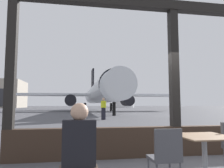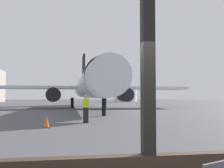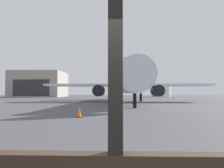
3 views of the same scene
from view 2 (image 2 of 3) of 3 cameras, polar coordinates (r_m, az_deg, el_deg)
ground_plane at (r=44.13m, az=-7.85°, el=-4.85°), size 220.00×220.00×0.00m
window_frame at (r=4.29m, az=7.86°, el=-6.56°), size 7.83×0.24×3.84m
airplane at (r=36.41m, az=-4.79°, el=-0.33°), size 28.34×35.97×9.89m
ground_crew_worker at (r=16.30m, az=-5.72°, el=-5.27°), size 0.40×0.51×1.74m
traffic_cone at (r=14.15m, az=-14.06°, el=-8.05°), size 0.36×0.36×0.63m
fuel_storage_tank at (r=83.08m, az=2.92°, el=-2.35°), size 7.24×7.24×4.45m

